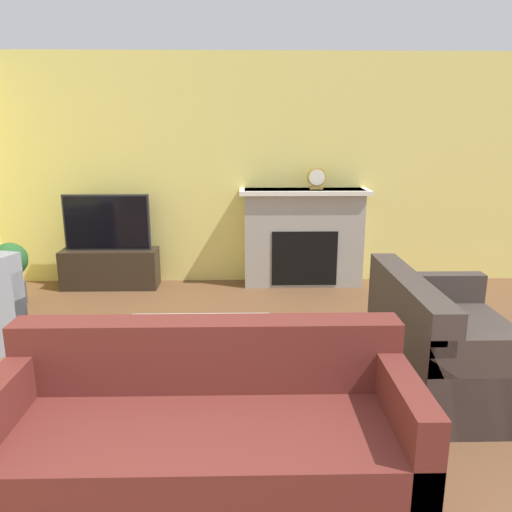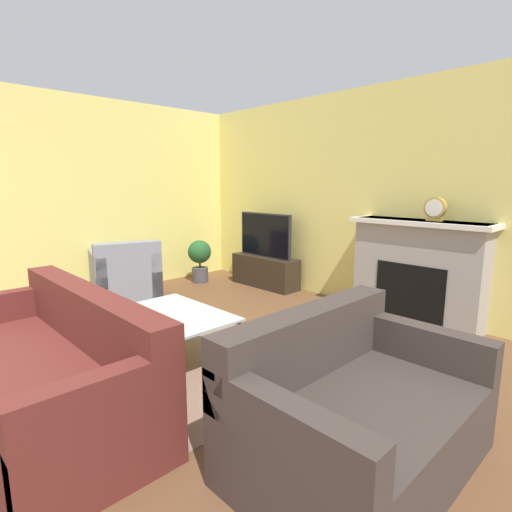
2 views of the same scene
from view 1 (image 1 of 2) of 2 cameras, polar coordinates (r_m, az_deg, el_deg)
The scene contains 10 objects.
wall_back at distance 6.07m, azimuth -5.36°, elevation 9.63°, with size 8.12×0.06×2.70m.
area_rug at distance 3.83m, azimuth -6.59°, elevation -14.32°, with size 2.28×1.89×0.00m.
fireplace at distance 5.99m, azimuth 5.42°, elevation 2.35°, with size 1.52×0.41×1.16m.
tv_stand at distance 6.17m, azimuth -16.30°, elevation -1.37°, with size 1.12×0.36×0.46m.
tv at distance 6.05m, azimuth -16.67°, elevation 3.70°, with size 0.99×0.06×0.65m.
couch_sectional at distance 2.75m, azimuth -5.82°, elevation -19.75°, with size 2.12×0.86×0.82m.
couch_loveseat at distance 3.95m, azimuth 21.15°, elevation -9.72°, with size 0.95×1.43×0.82m.
coffee_table at distance 3.66m, azimuth -6.76°, elevation -8.96°, with size 1.08×0.69×0.43m.
potted_plant at distance 5.93m, azimuth -26.22°, elevation -1.21°, with size 0.36×0.36×0.67m.
mantel_clock at distance 5.91m, azimuth 6.93°, elevation 8.84°, with size 0.22×0.07×0.25m.
Camera 1 is at (0.43, -1.28, 1.82)m, focal length 35.00 mm.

